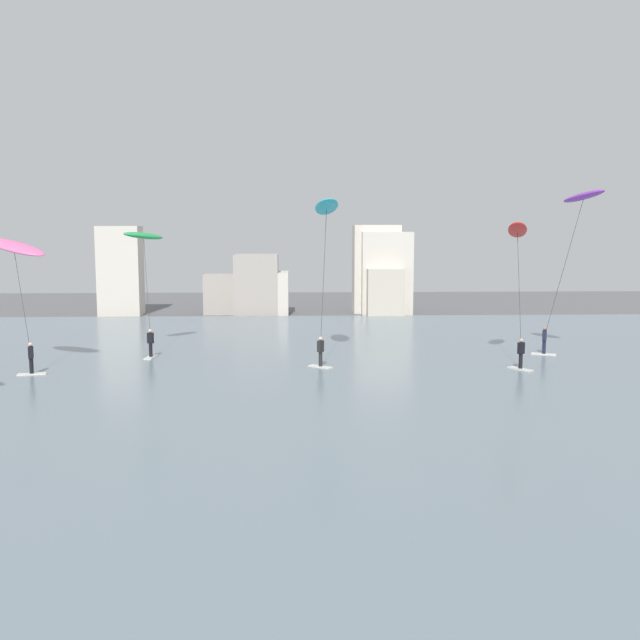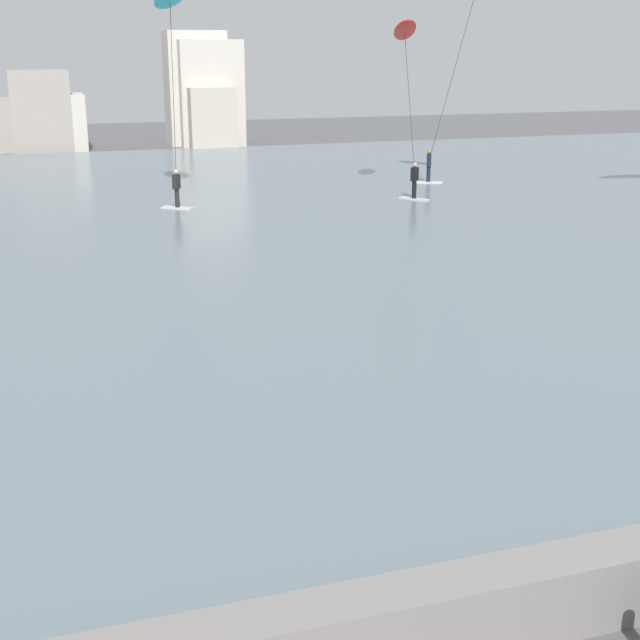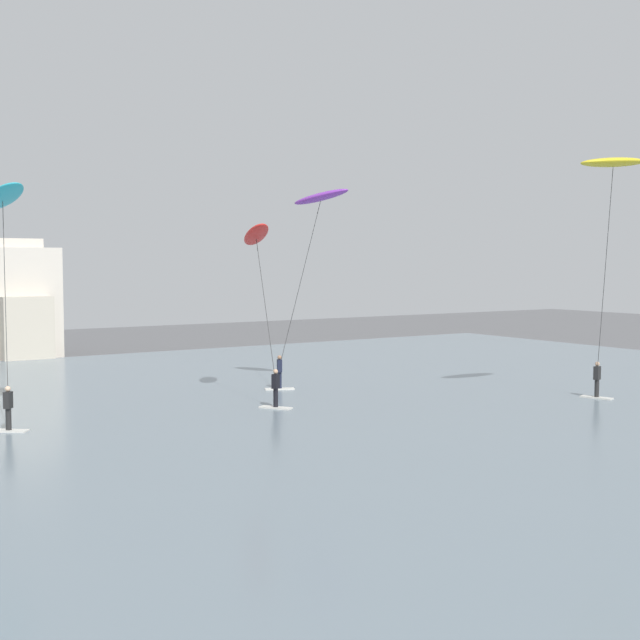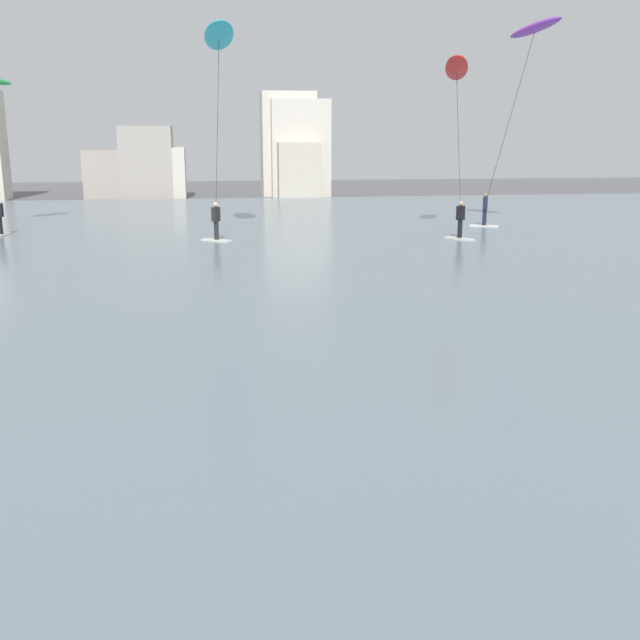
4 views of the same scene
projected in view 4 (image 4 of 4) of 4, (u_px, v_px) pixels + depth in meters
The scene contains 5 objects.
water_bay at pixel (263, 251), 29.67m from camera, with size 84.00×52.00×0.10m, color slate.
far_shore_buildings at pixel (191, 156), 55.78m from camera, with size 27.08×5.33×7.77m.
kitesurfer_purple at pixel (530, 47), 34.18m from camera, with size 3.02×3.77×9.58m.
kitesurfer_cyan at pixel (219, 48), 31.98m from camera, with size 1.73×4.46×9.12m.
kitesurfer_red at pixel (457, 83), 32.93m from camera, with size 2.04×4.40×7.92m.
Camera 4 is at (-2.14, 0.46, 4.44)m, focal length 42.11 mm.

